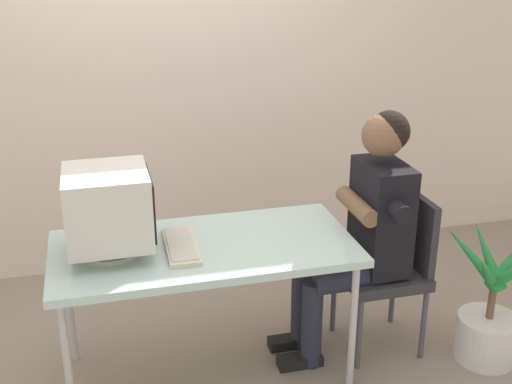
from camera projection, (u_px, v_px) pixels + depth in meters
The scene contains 8 objects.
ground_plane at pixel (208, 372), 3.41m from camera, with size 12.00×12.00×0.00m, color gray.
wall_back at pixel (207, 44), 4.20m from camera, with size 8.00×0.10×3.00m, color beige.
desk at pixel (204, 254), 3.16m from camera, with size 1.47×0.72×0.75m.
crt_monitor at pixel (109, 208), 2.97m from camera, with size 0.39×0.40×0.41m.
keyboard at pixel (181, 246), 3.10m from camera, with size 0.16×0.42×0.03m.
office_chair at pixel (392, 262), 3.49m from camera, with size 0.43×0.43×0.88m.
person_seated at pixel (364, 224), 3.36m from camera, with size 0.69×0.56×1.35m.
potted_plant at pixel (489, 313), 3.43m from camera, with size 0.55×0.62×0.78m.
Camera 1 is at (-0.47, -2.81, 2.12)m, focal length 45.41 mm.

